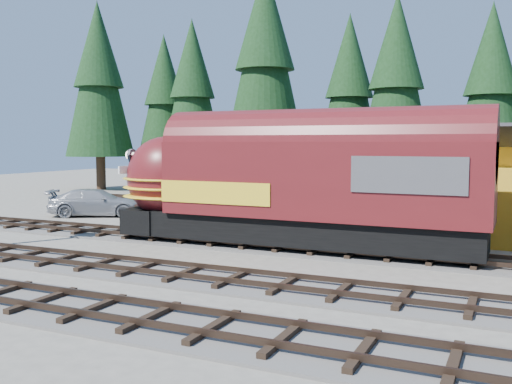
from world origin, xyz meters
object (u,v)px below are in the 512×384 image
at_px(depot, 391,173).
at_px(locomotive, 281,188).
at_px(caboose, 243,171).
at_px(pickup_truck_b, 96,202).
at_px(pickup_truck_a, 206,209).

bearing_deg(depot, locomotive, -116.29).
xyz_separation_m(caboose, pickup_truck_b, (-5.67, -8.77, -1.67)).
height_order(depot, pickup_truck_b, depot).
bearing_deg(depot, pickup_truck_b, -175.84).
bearing_deg(locomotive, pickup_truck_a, 144.18).
relative_size(depot, pickup_truck_a, 1.93).
height_order(locomotive, pickup_truck_b, locomotive).
bearing_deg(caboose, pickup_truck_a, -75.57).
relative_size(pickup_truck_a, pickup_truck_b, 1.16).
bearing_deg(locomotive, caboose, 121.75).
xyz_separation_m(locomotive, pickup_truck_b, (-14.33, 5.23, -1.76)).
distance_m(caboose, pickup_truck_a, 9.95).
relative_size(locomotive, caboose, 1.70).
bearing_deg(pickup_truck_a, pickup_truck_b, 87.00).
xyz_separation_m(depot, caboose, (-11.87, 7.50, -0.47)).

